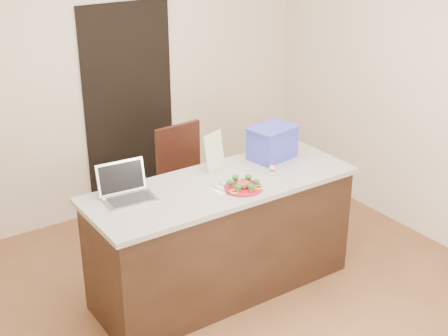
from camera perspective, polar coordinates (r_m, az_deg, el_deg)
ground at (r=4.89m, az=1.50°, el=-12.20°), size 4.00×4.00×0.00m
room_shell at (r=4.15m, az=1.74°, el=6.24°), size 4.00×4.00×4.00m
doorway at (r=6.02m, az=-8.64°, el=5.37°), size 0.90×0.02×2.00m
island at (r=4.81m, az=-0.18°, el=-6.29°), size 2.06×0.76×0.92m
plate at (r=4.50m, az=1.76°, el=-1.80°), size 0.28×0.28×0.02m
meatballs at (r=4.48m, az=1.77°, el=-1.52°), size 0.11×0.11×0.04m
broccoli at (r=4.48m, az=1.76°, el=-1.29°), size 0.22×0.24×0.04m
pepper_rings at (r=4.49m, az=1.76°, el=-1.69°), size 0.25×0.25×0.01m
napkin at (r=4.48m, az=-0.14°, el=-1.97°), size 0.13×0.13×0.01m
fork at (r=4.48m, az=-0.43°, el=-1.91°), size 0.04×0.17×0.00m
knife at (r=4.48m, az=0.29°, el=-1.87°), size 0.02×0.17×0.01m
yogurt_bottle at (r=4.76m, az=4.43°, el=-0.10°), size 0.04×0.04×0.08m
laptop at (r=4.40m, az=-8.99°, el=-1.87°), size 0.37×0.30×0.25m
leaflet at (r=4.76m, az=-0.89°, el=1.52°), size 0.21×0.11×0.30m
blue_box at (r=4.99m, az=4.43°, el=2.36°), size 0.41×0.33×0.27m
chair at (r=5.55m, az=-3.57°, el=-0.66°), size 0.49×0.49×1.02m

